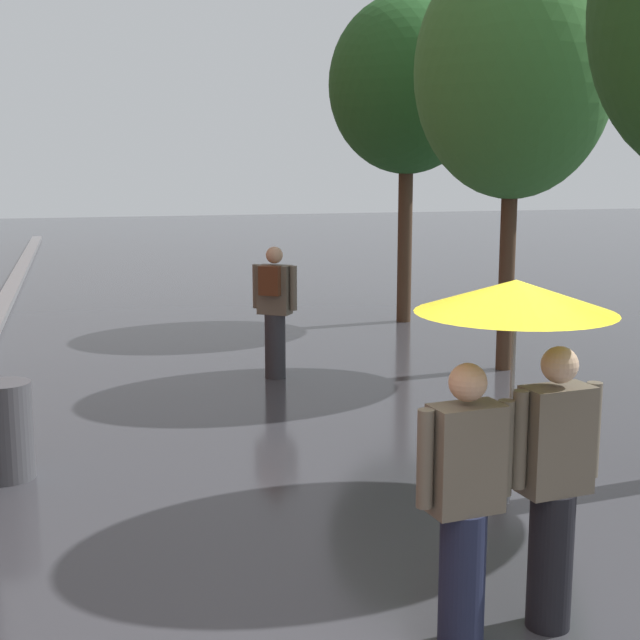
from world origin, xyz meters
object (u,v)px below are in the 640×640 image
(pedestrian_walking_midground, at_px, (274,309))
(street_tree_2, at_px, (407,86))
(street_tree_1, at_px, (514,72))
(couple_under_umbrella, at_px, (513,406))
(litter_bin, at_px, (7,431))

(pedestrian_walking_midground, bearing_deg, street_tree_2, 48.65)
(street_tree_2, distance_m, pedestrian_walking_midground, 5.39)
(street_tree_1, height_order, street_tree_2, street_tree_1)
(street_tree_2, xyz_separation_m, couple_under_umbrella, (-2.97, -9.78, -2.52))
(litter_bin, distance_m, pedestrian_walking_midground, 4.22)
(couple_under_umbrella, xyz_separation_m, pedestrian_walking_midground, (0.02, 6.43, -0.49))
(street_tree_2, distance_m, litter_bin, 9.33)
(couple_under_umbrella, xyz_separation_m, litter_bin, (-2.95, 3.47, -0.95))
(street_tree_1, distance_m, pedestrian_walking_midground, 4.18)
(street_tree_2, bearing_deg, street_tree_1, -89.29)
(street_tree_2, relative_size, litter_bin, 6.29)
(street_tree_1, bearing_deg, pedestrian_walking_midground, 174.13)
(street_tree_1, xyz_separation_m, couple_under_umbrella, (-3.02, -6.12, -2.40))
(street_tree_1, relative_size, street_tree_2, 1.00)
(street_tree_2, xyz_separation_m, pedestrian_walking_midground, (-2.95, -3.35, -3.01))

